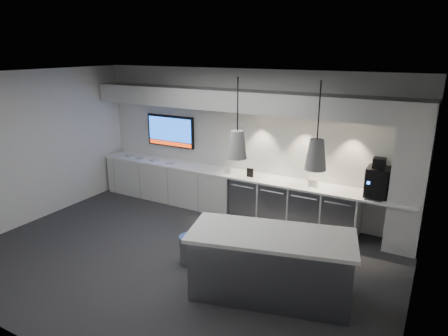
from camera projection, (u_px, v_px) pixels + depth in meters
The scene contains 28 objects.
floor at pixel (179, 259), 6.69m from camera, with size 7.00×7.00×0.00m, color #2D2D30.
ceiling at pixel (172, 76), 5.83m from camera, with size 7.00×7.00×0.00m, color black.
wall_back at pixel (246, 142), 8.35m from camera, with size 7.00×7.00×0.00m, color white.
wall_front at pixel (35, 237), 4.17m from camera, with size 7.00×7.00×0.00m, color white.
wall_left at pixel (31, 148), 7.89m from camera, with size 7.00×7.00×0.00m, color white.
wall_right at pixel (422, 218), 4.63m from camera, with size 7.00×7.00×0.00m, color white.
back_counter at pixel (238, 174), 8.26m from camera, with size 6.80×0.65×0.04m, color white.
left_base_cabinets at pixel (171, 182), 9.20m from camera, with size 3.30×0.63×0.86m, color silver.
fridge_unit_a at pixel (249, 197), 8.27m from camera, with size 0.60×0.61×0.85m, color gray.
fridge_unit_b at pixel (277, 203), 7.98m from camera, with size 0.60×0.61×0.85m, color gray.
fridge_unit_c at pixel (308, 208), 7.69m from camera, with size 0.60×0.61×0.85m, color gray.
fridge_unit_d at pixel (341, 215), 7.40m from camera, with size 0.60×0.61×0.85m, color gray.
backsplash at pixel (301, 147), 7.76m from camera, with size 4.60×0.03×1.30m, color silver.
soffit at pixel (240, 101), 7.84m from camera, with size 6.90×0.60×0.40m, color silver.
column at pixel (409, 178), 6.67m from camera, with size 0.55×0.55×2.60m, color silver.
wall_tv at pixel (171, 131), 9.17m from camera, with size 1.25×0.07×0.72m.
island at pixel (270, 265), 5.58m from camera, with size 2.44×1.51×0.96m.
bin at pixel (190, 250), 6.50m from camera, with size 0.34×0.34×0.48m, color gray.
coffee_machine at pixel (377, 181), 6.94m from camera, with size 0.38×0.55×0.68m.
sign_black at pixel (250, 173), 8.01m from camera, with size 0.14×0.02×0.18m, color black.
sign_white at pixel (228, 170), 8.24m from camera, with size 0.18×0.02×0.14m, color white.
cup_cluster at pixel (313, 182), 7.49m from camera, with size 0.17×0.17×0.14m, color silver, non-canonical shape.
tray_a at pixel (129, 156), 9.57m from camera, with size 0.16×0.16×0.03m, color #B1B1B1.
tray_b at pixel (141, 158), 9.39m from camera, with size 0.16×0.16×0.03m, color #B1B1B1.
tray_c at pixel (154, 160), 9.18m from camera, with size 0.16×0.16×0.03m, color #B1B1B1.
tray_d at pixel (171, 163), 8.97m from camera, with size 0.16×0.16×0.03m, color #B1B1B1.
pendant_left at pixel (237, 144), 5.35m from camera, with size 0.27×0.27×1.08m.
pendant_right at pixel (316, 154), 4.85m from camera, with size 0.27×0.27×1.08m.
Camera 1 is at (3.56, -4.85, 3.40)m, focal length 32.00 mm.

